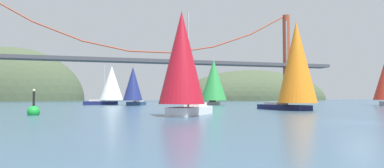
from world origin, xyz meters
name	(u,v)px	position (x,y,z in m)	size (l,w,h in m)	color
ground_plane	(360,123)	(0.00, 0.00, 0.00)	(360.00, 360.00, 0.00)	#385670
headland_left	(10,101)	(-55.00, 135.00, 0.00)	(60.69, 44.00, 46.28)	#425138
headland_right	(254,100)	(60.00, 135.00, 0.00)	(81.32, 44.00, 31.56)	#425138
suspension_bridge	(152,58)	(0.00, 95.00, 15.53)	(144.54, 6.00, 34.85)	#A34228
sailboat_crimson_sail	(183,62)	(-9.45, 9.88, 4.72)	(7.03, 8.06, 9.43)	white
sailboat_white_mainsail	(111,84)	(-14.67, 54.10, 4.45)	(8.42, 5.11, 8.66)	#191E4C
sailboat_orange_sail	(296,64)	(7.06, 17.69, 5.75)	(5.56, 9.44, 11.57)	#191E4C
sailboat_navy_sail	(133,85)	(-10.53, 46.59, 4.02)	(5.73, 7.29, 8.19)	navy
sailboat_green_sail	(214,81)	(6.37, 46.73, 5.05)	(6.66, 9.87, 10.76)	#B7B2A8
channel_buoy	(34,111)	(-22.24, 14.90, 0.37)	(1.10, 1.10, 2.64)	green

